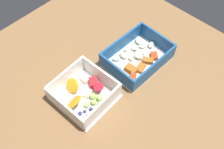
# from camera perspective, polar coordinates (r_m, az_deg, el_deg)

# --- Properties ---
(table_surface) EXTENTS (0.80, 0.80, 0.02)m
(table_surface) POSITION_cam_1_polar(r_m,az_deg,el_deg) (0.77, -0.95, -1.43)
(table_surface) COLOR brown
(table_surface) RESTS_ON ground
(pasta_container) EXTENTS (0.19, 0.15, 0.06)m
(pasta_container) POSITION_cam_1_polar(r_m,az_deg,el_deg) (0.79, 5.56, 3.67)
(pasta_container) COLOR white
(pasta_container) RESTS_ON table_surface
(fruit_bowl) EXTENTS (0.15, 0.15, 0.06)m
(fruit_bowl) POSITION_cam_1_polar(r_m,az_deg,el_deg) (0.71, -6.10, -4.21)
(fruit_bowl) COLOR white
(fruit_bowl) RESTS_ON table_surface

